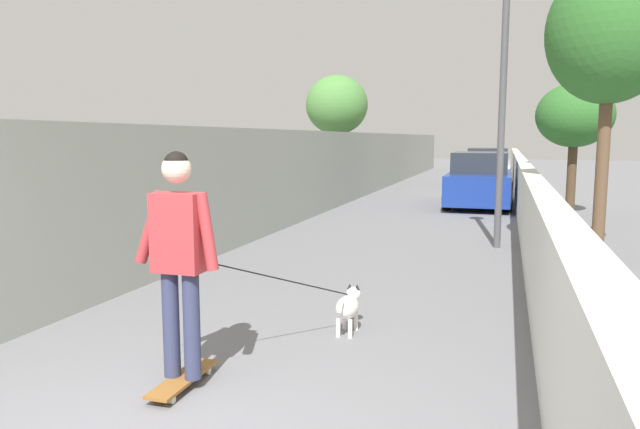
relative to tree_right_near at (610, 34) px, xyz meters
name	(u,v)px	position (x,y,z in m)	size (l,w,h in m)	color
ground_plane	(427,207)	(6.50, 3.56, -3.54)	(80.00, 80.00, 0.00)	slate
wall_left	(321,172)	(4.50, 6.10, -2.48)	(48.00, 0.30, 2.12)	#999E93
fence_right	(525,193)	(4.50, 1.01, -2.89)	(48.00, 0.30, 1.30)	silver
tree_right_near	(610,34)	(0.00, 0.00, 0.00)	(1.92, 1.92, 4.67)	brown
tree_left_mid	(337,106)	(11.50, 7.68, -0.38)	(2.35, 2.35, 4.31)	#473523
tree_right_far	(575,116)	(5.50, -0.10, -1.07)	(1.84, 1.84, 3.28)	#473523
lamp_post	(504,65)	(0.54, 1.56, -0.36)	(0.36, 0.36, 4.70)	#4C4C51
skateboard	(183,379)	(-6.39, 3.80, -3.47)	(0.80, 0.21, 0.08)	brown
person_skateboarder	(179,247)	(-6.39, 3.80, -2.42)	(0.22, 0.71, 1.76)	#333859
dog	(347,306)	(-4.73, 2.91, -3.26)	(1.96, 1.01, 1.06)	white
car_near	(480,181)	(7.11, 2.16, -2.82)	(4.12, 1.80, 1.54)	navy
car_far	(488,169)	(14.41, 2.16, -2.83)	(4.06, 1.80, 1.54)	silver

